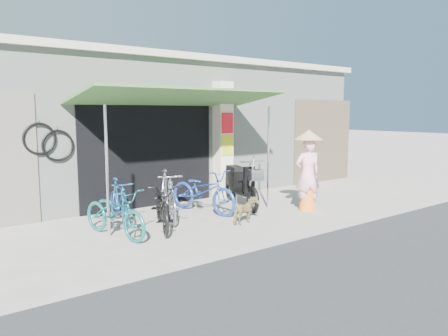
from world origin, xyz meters
TOP-DOWN VIEW (x-y plane):
  - ground at (0.00, 0.00)m, footprint 80.00×80.00m
  - bicycle_shop at (-0.00, 5.09)m, footprint 12.30×5.30m
  - shop_pillar at (0.85, 2.45)m, footprint 0.42×0.44m
  - awning at (-0.90, 1.63)m, footprint 4.60×1.88m
  - neighbour_right at (5.00, 2.59)m, footprint 2.60×0.06m
  - bike_teal at (-2.92, 0.66)m, footprint 0.94×1.78m
  - bike_blue at (-2.44, 1.54)m, footprint 0.66×1.54m
  - bike_black at (-1.98, 0.60)m, footprint 1.24×1.84m
  - bike_silver at (-1.56, 1.14)m, footprint 1.06×1.80m
  - bike_navy at (-0.58, 1.27)m, footprint 1.03×1.96m
  - street_dog at (-0.47, -0.07)m, footprint 0.68×0.44m
  - moped at (0.53, 1.32)m, footprint 0.87×1.99m
  - nun at (1.44, 0.02)m, footprint 0.71×0.64m

SIDE VIEW (x-z plane):
  - ground at x=0.00m, z-range 0.00..0.00m
  - street_dog at x=-0.47m, z-range 0.00..0.53m
  - bike_teal at x=-2.92m, z-range 0.00..0.89m
  - bike_blue at x=-2.44m, z-range 0.00..0.90m
  - bike_black at x=-1.98m, z-range 0.00..0.92m
  - bike_navy at x=-0.58m, z-range 0.00..0.98m
  - bike_silver at x=-1.56m, z-range 0.00..1.05m
  - moped at x=0.53m, z-range -0.05..1.11m
  - nun at x=1.44m, z-range -0.02..1.82m
  - neighbour_right at x=5.00m, z-range 0.00..2.60m
  - shop_pillar at x=0.85m, z-range 0.00..3.00m
  - bicycle_shop at x=0.00m, z-range 0.00..3.66m
  - awning at x=-0.90m, z-range 1.15..3.88m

